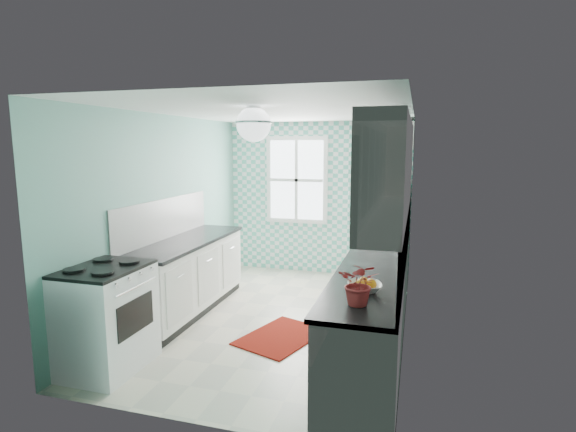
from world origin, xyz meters
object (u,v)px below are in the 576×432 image
(ceiling_light, at_px, (254,124))
(sink, at_px, (384,242))
(fruit_bowl, at_px, (365,287))
(potted_plant, at_px, (360,283))
(microwave, at_px, (385,172))
(stove, at_px, (106,317))
(fridge, at_px, (383,233))

(ceiling_light, bearing_deg, sink, 47.93)
(sink, bearing_deg, fruit_bowl, -86.59)
(ceiling_light, relative_size, potted_plant, 1.05)
(ceiling_light, xyz_separation_m, microwave, (1.11, 2.62, -0.59))
(sink, distance_m, microwave, 1.52)
(fruit_bowl, bearing_deg, ceiling_light, 150.40)
(ceiling_light, xyz_separation_m, stove, (-1.20, -0.83, -1.81))
(potted_plant, relative_size, microwave, 0.69)
(potted_plant, height_order, microwave, microwave)
(fruit_bowl, bearing_deg, sink, 89.87)
(fridge, xyz_separation_m, stove, (-2.31, -3.45, -0.28))
(stove, distance_m, potted_plant, 2.48)
(fridge, height_order, stove, fridge)
(fridge, distance_m, sink, 1.30)
(stove, xyz_separation_m, fruit_bowl, (2.40, 0.15, 0.46))
(potted_plant, bearing_deg, microwave, 91.41)
(fridge, distance_m, potted_plant, 3.66)
(sink, height_order, microwave, microwave)
(stove, bearing_deg, potted_plant, -7.35)
(fridge, height_order, microwave, microwave)
(stove, bearing_deg, fridge, 53.48)
(sink, bearing_deg, microwave, 97.73)
(sink, relative_size, potted_plant, 1.59)
(potted_plant, bearing_deg, stove, 175.38)
(stove, distance_m, microwave, 4.33)
(microwave, bearing_deg, ceiling_light, 65.53)
(sink, xyz_separation_m, fruit_bowl, (-0.00, -2.02, 0.04))
(fruit_bowl, distance_m, microwave, 3.39)
(sink, relative_size, fruit_bowl, 1.92)
(stove, bearing_deg, ceiling_light, 31.86)
(fridge, relative_size, fruit_bowl, 5.76)
(fruit_bowl, relative_size, potted_plant, 0.83)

